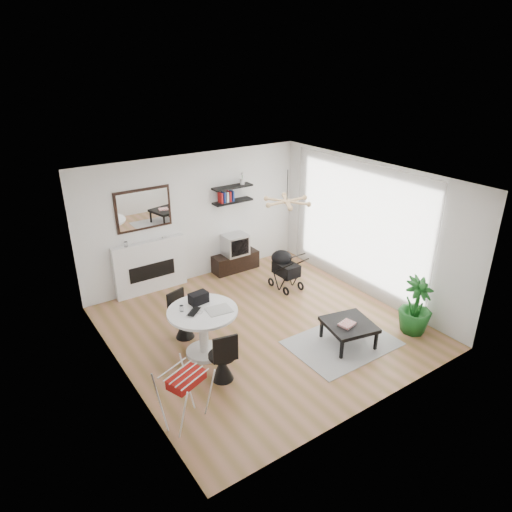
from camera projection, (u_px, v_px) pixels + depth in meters
floor at (263, 327)px, 8.20m from camera, size 5.00×5.00×0.00m
ceiling at (264, 179)px, 7.11m from camera, size 5.00×5.00×0.00m
wall_back at (195, 218)px, 9.54m from camera, size 5.00×0.00×5.00m
wall_left at (117, 299)px, 6.37m from camera, size 0.00×5.00×5.00m
wall_right at (368, 229)px, 8.94m from camera, size 0.00×5.00×5.00m
sheer_curtain at (357, 227)px, 9.04m from camera, size 0.04×3.60×2.60m
fireplace at (150, 260)px, 9.19m from camera, size 1.50×0.17×2.16m
shelf_lower at (233, 201)px, 9.78m from camera, size 0.90×0.25×0.04m
shelf_upper at (232, 187)px, 9.65m from camera, size 0.90×0.25×0.04m
pendant_lamp at (287, 201)px, 7.92m from camera, size 0.90×0.90×0.10m
tv_console at (236, 262)px, 10.30m from camera, size 1.06×0.37×0.40m
crt_tv at (235, 244)px, 10.12m from camera, size 0.53×0.46×0.46m
dining_table at (203, 325)px, 7.25m from camera, size 1.12×1.12×0.82m
laptop at (197, 312)px, 7.06m from camera, size 0.36×0.34×0.02m
black_bag at (199, 298)px, 7.32m from camera, size 0.32×0.21×0.18m
newspaper at (219, 310)px, 7.14m from camera, size 0.41×0.36×0.01m
drinking_glass at (182, 308)px, 7.09m from camera, size 0.06×0.06×0.10m
chair_far at (184, 323)px, 7.82m from camera, size 0.43×0.44×0.83m
chair_near at (223, 364)px, 6.77m from camera, size 0.43×0.44×0.86m
drying_rack at (185, 396)px, 5.90m from camera, size 0.69×0.67×0.82m
stroller at (285, 270)px, 9.47m from camera, size 0.45×0.73×0.88m
rug at (342, 343)px, 7.73m from camera, size 1.75×1.26×0.01m
coffee_table at (349, 325)px, 7.58m from camera, size 0.91×0.91×0.39m
magazines at (347, 324)px, 7.50m from camera, size 0.29×0.25×0.04m
potted_plant at (416, 306)px, 7.87m from camera, size 0.58×0.58×1.02m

